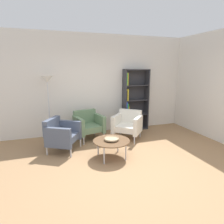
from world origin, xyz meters
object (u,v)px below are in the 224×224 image
armchair_by_bookshelf (88,124)px  armchair_near_window (61,134)px  coffee_table_low (111,142)px  floor_lamp_torchiere (47,87)px  bookshelf_tall (133,102)px  armchair_spare_guest (128,124)px  decorative_bowl (111,139)px

armchair_by_bookshelf → armchair_near_window: same height
coffee_table_low → floor_lamp_torchiere: (-1.23, 1.57, 1.08)m
bookshelf_tall → floor_lamp_torchiere: (-2.55, -0.18, 0.55)m
armchair_near_window → coffee_table_low: bearing=-96.1°
bookshelf_tall → armchair_spare_guest: size_ratio=2.00×
bookshelf_tall → decorative_bowl: 2.24m
coffee_table_low → floor_lamp_torchiere: 2.26m
decorative_bowl → bookshelf_tall: bearing=53.0°
armchair_near_window → bookshelf_tall: bearing=-36.1°
bookshelf_tall → floor_lamp_torchiere: bookshelf_tall is taller
coffee_table_low → decorative_bowl: (0.00, 0.00, 0.06)m
bookshelf_tall → armchair_near_window: size_ratio=2.03×
armchair_by_bookshelf → decorative_bowl: bearing=-93.3°
bookshelf_tall → decorative_bowl: bookshelf_tall is taller
armchair_near_window → floor_lamp_torchiere: 1.34m
coffee_table_low → armchair_by_bookshelf: bearing=99.6°
decorative_bowl → floor_lamp_torchiere: floor_lamp_torchiere is taller
armchair_spare_guest → floor_lamp_torchiere: 2.36m
decorative_bowl → floor_lamp_torchiere: size_ratio=0.18×
coffee_table_low → armchair_near_window: 1.25m
decorative_bowl → floor_lamp_torchiere: (-1.23, 1.57, 1.01)m
armchair_by_bookshelf → armchair_near_window: (-0.77, -0.60, 0.00)m
decorative_bowl → floor_lamp_torchiere: 2.23m
armchair_near_window → decorative_bowl: bearing=-96.1°
armchair_spare_guest → floor_lamp_torchiere: floor_lamp_torchiere is taller
armchair_near_window → floor_lamp_torchiere: bearing=45.7°
decorative_bowl → armchair_near_window: bearing=143.5°
armchair_by_bookshelf → armchair_near_window: bearing=-155.1°
bookshelf_tall → armchair_near_window: (-2.32, -1.01, -0.49)m
bookshelf_tall → armchair_spare_guest: 1.02m
armchair_spare_guest → armchair_by_bookshelf: size_ratio=1.13×
decorative_bowl → floor_lamp_torchiere: bearing=128.1°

